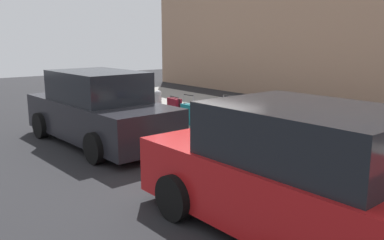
{
  "coord_description": "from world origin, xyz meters",
  "views": [
    {
      "loc": [
        -7.29,
        5.74,
        2.45
      ],
      "look_at": [
        -0.26,
        0.25,
        0.63
      ],
      "focal_mm": 37.54,
      "sensor_mm": 36.0,
      "label": 1
    }
  ],
  "objects_px": {
    "suitcase_navy_0": "(348,151)",
    "suitcase_silver_4": "(261,135)",
    "suitcase_teal_2": "(302,142)",
    "parked_car_charcoal_1": "(99,110)",
    "suitcase_black_1": "(325,148)",
    "suitcase_olive_5": "(246,125)",
    "suitcase_maroon_10": "(174,110)",
    "suitcase_black_8": "(199,118)",
    "parked_car_red_0": "(306,177)",
    "suitcase_red_6": "(229,121)",
    "fire_hydrant": "(158,103)",
    "suitcase_teal_9": "(189,114)",
    "suitcase_navy_7": "(210,120)",
    "suitcase_maroon_3": "(280,136)",
    "bollard_post": "(146,104)"
  },
  "relations": [
    {
      "from": "suitcase_maroon_3",
      "to": "fire_hydrant",
      "type": "bearing_deg",
      "value": -0.68
    },
    {
      "from": "suitcase_olive_5",
      "to": "parked_car_charcoal_1",
      "type": "height_order",
      "value": "parked_car_charcoal_1"
    },
    {
      "from": "suitcase_maroon_10",
      "to": "fire_hydrant",
      "type": "relative_size",
      "value": 0.89
    },
    {
      "from": "suitcase_navy_0",
      "to": "suitcase_silver_4",
      "type": "xyz_separation_m",
      "value": [
        2.0,
        0.11,
        -0.07
      ]
    },
    {
      "from": "suitcase_red_6",
      "to": "parked_car_charcoal_1",
      "type": "xyz_separation_m",
      "value": [
        1.75,
        2.55,
        0.31
      ]
    },
    {
      "from": "suitcase_navy_0",
      "to": "suitcase_black_8",
      "type": "height_order",
      "value": "suitcase_navy_0"
    },
    {
      "from": "suitcase_silver_4",
      "to": "bollard_post",
      "type": "bearing_deg",
      "value": 0.89
    },
    {
      "from": "suitcase_olive_5",
      "to": "suitcase_navy_7",
      "type": "bearing_deg",
      "value": 5.97
    },
    {
      "from": "suitcase_teal_9",
      "to": "suitcase_black_8",
      "type": "bearing_deg",
      "value": 171.57
    },
    {
      "from": "suitcase_navy_7",
      "to": "parked_car_charcoal_1",
      "type": "height_order",
      "value": "parked_car_charcoal_1"
    },
    {
      "from": "suitcase_black_1",
      "to": "suitcase_olive_5",
      "type": "xyz_separation_m",
      "value": [
        2.09,
        0.02,
        0.1
      ]
    },
    {
      "from": "parked_car_red_0",
      "to": "suitcase_navy_0",
      "type": "bearing_deg",
      "value": -69.76
    },
    {
      "from": "suitcase_navy_0",
      "to": "suitcase_teal_9",
      "type": "bearing_deg",
      "value": -0.57
    },
    {
      "from": "suitcase_teal_2",
      "to": "fire_hydrant",
      "type": "xyz_separation_m",
      "value": [
        5.19,
        0.03,
        0.13
      ]
    },
    {
      "from": "suitcase_red_6",
      "to": "suitcase_maroon_10",
      "type": "height_order",
      "value": "suitcase_red_6"
    },
    {
      "from": "suitcase_olive_5",
      "to": "suitcase_maroon_10",
      "type": "relative_size",
      "value": 1.08
    },
    {
      "from": "suitcase_silver_4",
      "to": "suitcase_olive_5",
      "type": "distance_m",
      "value": 0.61
    },
    {
      "from": "suitcase_maroon_3",
      "to": "fire_hydrant",
      "type": "height_order",
      "value": "suitcase_maroon_3"
    },
    {
      "from": "bollard_post",
      "to": "suitcase_teal_9",
      "type": "bearing_deg",
      "value": -172.98
    },
    {
      "from": "suitcase_navy_0",
      "to": "parked_car_red_0",
      "type": "height_order",
      "value": "parked_car_red_0"
    },
    {
      "from": "suitcase_teal_2",
      "to": "suitcase_navy_7",
      "type": "xyz_separation_m",
      "value": [
        2.72,
        0.1,
        0.03
      ]
    },
    {
      "from": "suitcase_teal_2",
      "to": "suitcase_black_8",
      "type": "height_order",
      "value": "suitcase_teal_2"
    },
    {
      "from": "suitcase_silver_4",
      "to": "fire_hydrant",
      "type": "height_order",
      "value": "fire_hydrant"
    },
    {
      "from": "suitcase_maroon_10",
      "to": "suitcase_black_8",
      "type": "bearing_deg",
      "value": 179.17
    },
    {
      "from": "suitcase_red_6",
      "to": "suitcase_black_8",
      "type": "xyz_separation_m",
      "value": [
        1.06,
        0.06,
        -0.08
      ]
    },
    {
      "from": "suitcase_teal_2",
      "to": "suitcase_black_1",
      "type": "bearing_deg",
      "value": -175.55
    },
    {
      "from": "suitcase_maroon_10",
      "to": "suitcase_silver_4",
      "type": "bearing_deg",
      "value": 178.48
    },
    {
      "from": "suitcase_red_6",
      "to": "fire_hydrant",
      "type": "height_order",
      "value": "suitcase_red_6"
    },
    {
      "from": "suitcase_teal_2",
      "to": "parked_car_red_0",
      "type": "relative_size",
      "value": 0.19
    },
    {
      "from": "suitcase_navy_0",
      "to": "suitcase_teal_9",
      "type": "height_order",
      "value": "suitcase_navy_0"
    },
    {
      "from": "suitcase_black_1",
      "to": "suitcase_maroon_10",
      "type": "distance_m",
      "value": 4.88
    },
    {
      "from": "suitcase_black_1",
      "to": "suitcase_teal_9",
      "type": "height_order",
      "value": "suitcase_teal_9"
    },
    {
      "from": "suitcase_teal_2",
      "to": "suitcase_teal_9",
      "type": "bearing_deg",
      "value": -0.76
    },
    {
      "from": "suitcase_teal_9",
      "to": "suitcase_silver_4",
      "type": "bearing_deg",
      "value": 176.81
    },
    {
      "from": "suitcase_maroon_3",
      "to": "suitcase_teal_9",
      "type": "bearing_deg",
      "value": -2.32
    },
    {
      "from": "suitcase_black_8",
      "to": "suitcase_teal_9",
      "type": "relative_size",
      "value": 0.73
    },
    {
      "from": "fire_hydrant",
      "to": "parked_car_red_0",
      "type": "xyz_separation_m",
      "value": [
        -7.12,
        2.5,
        0.22
      ]
    },
    {
      "from": "suitcase_black_1",
      "to": "suitcase_navy_0",
      "type": "bearing_deg",
      "value": 175.76
    },
    {
      "from": "suitcase_maroon_3",
      "to": "suitcase_olive_5",
      "type": "xyz_separation_m",
      "value": [
        1.1,
        -0.1,
        0.04
      ]
    },
    {
      "from": "suitcase_teal_2",
      "to": "parked_car_charcoal_1",
      "type": "height_order",
      "value": "parked_car_charcoal_1"
    },
    {
      "from": "suitcase_maroon_10",
      "to": "parked_car_charcoal_1",
      "type": "bearing_deg",
      "value": 99.97
    },
    {
      "from": "suitcase_olive_5",
      "to": "suitcase_black_8",
      "type": "height_order",
      "value": "suitcase_olive_5"
    },
    {
      "from": "parked_car_red_0",
      "to": "parked_car_charcoal_1",
      "type": "height_order",
      "value": "parked_car_charcoal_1"
    },
    {
      "from": "suitcase_silver_4",
      "to": "suitcase_black_1",
      "type": "bearing_deg",
      "value": -174.52
    },
    {
      "from": "suitcase_teal_2",
      "to": "suitcase_silver_4",
      "type": "bearing_deg",
      "value": 6.0
    },
    {
      "from": "fire_hydrant",
      "to": "suitcase_silver_4",
      "type": "bearing_deg",
      "value": 178.94
    },
    {
      "from": "suitcase_navy_0",
      "to": "suitcase_black_8",
      "type": "relative_size",
      "value": 1.62
    },
    {
      "from": "suitcase_maroon_3",
      "to": "suitcase_maroon_10",
      "type": "height_order",
      "value": "suitcase_maroon_3"
    },
    {
      "from": "suitcase_navy_0",
      "to": "suitcase_silver_4",
      "type": "distance_m",
      "value": 2.01
    },
    {
      "from": "suitcase_maroon_10",
      "to": "parked_car_charcoal_1",
      "type": "xyz_separation_m",
      "value": [
        -0.44,
        2.51,
        0.33
      ]
    }
  ]
}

